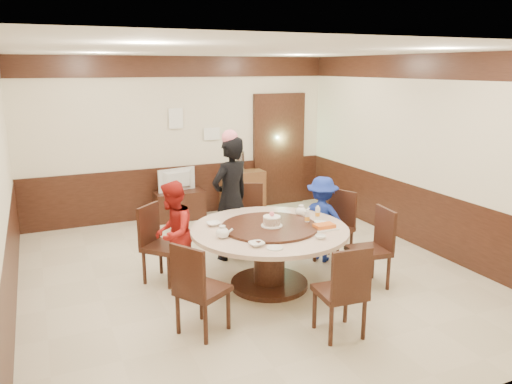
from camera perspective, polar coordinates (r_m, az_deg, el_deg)
name	(u,v)px	position (r m, az deg, el deg)	size (l,w,h in m)	color
room	(249,194)	(6.23, -0.85, -0.19)	(6.00, 6.04, 2.84)	beige
banquet_table	(269,245)	(6.04, 1.55, -6.07)	(1.89, 1.89, 0.78)	black
chair_0	(334,240)	(6.99, 8.92, -5.39)	(0.59, 0.59, 0.97)	black
chair_1	(248,230)	(7.28, -0.92, -4.42)	(0.59, 0.59, 0.97)	black
chair_2	(163,258)	(6.38, -10.60, -7.39)	(0.62, 0.62, 0.97)	black
chair_3	(202,304)	(5.15, -6.24, -12.64)	(0.61, 0.61, 0.97)	black
chair_4	(340,307)	(5.15, 9.60, -12.79)	(0.47, 0.48, 0.97)	black
chair_5	(369,262)	(6.30, 12.84, -7.80)	(0.50, 0.49, 0.97)	black
person_standing	(231,198)	(6.87, -2.92, -0.74)	(0.63, 0.41, 1.72)	black
person_red	(173,234)	(6.17, -9.47, -4.71)	(0.63, 0.49, 1.30)	#AD1C17
person_blue	(322,219)	(6.90, 7.54, -3.08)	(0.76, 0.44, 1.18)	navy
birthday_cake	(272,221)	(5.93, 1.81, -3.34)	(0.26, 0.26, 0.18)	white
teapot_left	(223,233)	(5.62, -3.85, -4.69)	(0.17, 0.15, 0.13)	white
teapot_right	(301,212)	(6.44, 5.16, -2.23)	(0.17, 0.15, 0.13)	white
bowl_0	(214,224)	(6.07, -4.86, -3.65)	(0.17, 0.17, 0.04)	white
bowl_1	(320,237)	(5.64, 7.37, -5.12)	(0.12, 0.12, 0.04)	white
bowl_2	(257,244)	(5.38, 0.08, -5.96)	(0.17, 0.17, 0.04)	white
bowl_3	(320,223)	(6.13, 7.31, -3.53)	(0.14, 0.14, 0.04)	white
saucer_near	(275,248)	(5.31, 2.15, -6.39)	(0.18, 0.18, 0.01)	white
saucer_far	(284,212)	(6.59, 3.23, -2.32)	(0.18, 0.18, 0.01)	white
shrimp_platter	(324,227)	(5.97, 7.80, -3.97)	(0.30, 0.20, 0.06)	white
bottle_0	(307,218)	(6.12, 5.87, -2.93)	(0.06, 0.06, 0.16)	white
bottle_1	(318,213)	(6.32, 7.05, -2.44)	(0.06, 0.06, 0.16)	white
tv_stand	(180,205)	(8.90, -8.74, -1.49)	(0.85, 0.45, 0.50)	black
television	(179,180)	(8.79, -8.85, 1.34)	(0.70, 0.09, 0.40)	gray
side_cabinet	(242,191)	(9.27, -1.56, 0.10)	(0.80, 0.40, 0.75)	brown
thermos	(240,161)	(9.14, -1.83, 3.52)	(0.15, 0.15, 0.38)	silver
notice_left	(176,119)	(8.83, -9.14, 8.29)	(0.25, 0.00, 0.35)	white
notice_right	(212,134)	(9.05, -5.07, 6.64)	(0.30, 0.00, 0.22)	white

